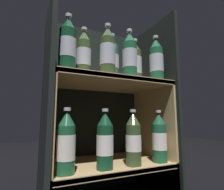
{
  "coord_description": "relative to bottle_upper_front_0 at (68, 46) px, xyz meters",
  "views": [
    {
      "loc": [
        -0.37,
        -0.67,
        0.41
      ],
      "look_at": [
        0.0,
        0.13,
        0.54
      ],
      "focal_mm": 28.0,
      "sensor_mm": 36.0,
      "label": 1
    }
  ],
  "objects": [
    {
      "name": "bottle_upper_front_0",
      "position": [
        0.0,
        0.0,
        0.0
      ],
      "size": [
        0.08,
        0.08,
        0.26
      ],
      "color": "#144228",
      "rests_on": "shelf_upper"
    },
    {
      "name": "bottle_upper_front_3",
      "position": [
        0.48,
        -0.0,
        -0.0
      ],
      "size": [
        0.08,
        0.08,
        0.26
      ],
      "color": "#1E5638",
      "rests_on": "shelf_upper"
    },
    {
      "name": "shelf_lower",
      "position": [
        0.25,
        0.12,
        -0.57
      ],
      "size": [
        0.6,
        0.38,
        0.2
      ],
      "color": "tan",
      "rests_on": "ground_plane"
    },
    {
      "name": "fridge_side_right",
      "position": [
        0.56,
        0.13,
        -0.23
      ],
      "size": [
        0.02,
        0.42,
        1.01
      ],
      "primitive_type": "cube",
      "color": "black",
      "rests_on": "ground_plane"
    },
    {
      "name": "fridge_back_wall",
      "position": [
        0.25,
        0.33,
        -0.23
      ],
      "size": [
        0.64,
        0.02,
        1.01
      ],
      "primitive_type": "cube",
      "color": "black",
      "rests_on": "ground_plane"
    },
    {
      "name": "bottle_upper_front_2",
      "position": [
        0.31,
        -0.0,
        -0.0
      ],
      "size": [
        0.08,
        0.08,
        0.26
      ],
      "color": "#1E5638",
      "rests_on": "shelf_upper"
    },
    {
      "name": "bottle_lower_front_3",
      "position": [
        0.48,
        -0.0,
        -0.42
      ],
      "size": [
        0.08,
        0.08,
        0.26
      ],
      "color": "#1E5638",
      "rests_on": "shelf_lower"
    },
    {
      "name": "bottle_upper_front_1",
      "position": [
        0.19,
        0.0,
        -0.0
      ],
      "size": [
        0.08,
        0.08,
        0.26
      ],
      "color": "#384C28",
      "rests_on": "shelf_upper"
    },
    {
      "name": "bottle_lower_front_0",
      "position": [
        0.01,
        -0.0,
        -0.42
      ],
      "size": [
        0.08,
        0.08,
        0.26
      ],
      "color": "#1E5638",
      "rests_on": "shelf_lower"
    },
    {
      "name": "shelf_upper",
      "position": [
        0.25,
        0.12,
        -0.3
      ],
      "size": [
        0.6,
        0.38,
        0.62
      ],
      "color": "tan",
      "rests_on": "ground_plane"
    },
    {
      "name": "bottle_upper_back_2",
      "position": [
        0.4,
        0.08,
        -0.0
      ],
      "size": [
        0.08,
        0.08,
        0.26
      ],
      "color": "#384C28",
      "rests_on": "shelf_upper"
    },
    {
      "name": "bottle_upper_back_1",
      "position": [
        0.25,
        0.08,
        0.0
      ],
      "size": [
        0.08,
        0.08,
        0.26
      ],
      "color": "#285B42",
      "rests_on": "shelf_upper"
    },
    {
      "name": "bottle_lower_front_2",
      "position": [
        0.33,
        0.0,
        -0.41
      ],
      "size": [
        0.08,
        0.08,
        0.26
      ],
      "color": "#384C28",
      "rests_on": "shelf_lower"
    },
    {
      "name": "bottle_upper_back_0",
      "position": [
        0.1,
        0.08,
        -0.0
      ],
      "size": [
        0.08,
        0.08,
        0.26
      ],
      "color": "#384C28",
      "rests_on": "shelf_upper"
    },
    {
      "name": "bottle_lower_front_1",
      "position": [
        0.18,
        -0.0,
        -0.42
      ],
      "size": [
        0.08,
        0.08,
        0.26
      ],
      "color": "#144228",
      "rests_on": "shelf_lower"
    },
    {
      "name": "fridge_side_left",
      "position": [
        -0.07,
        0.13,
        -0.23
      ],
      "size": [
        0.02,
        0.42,
        1.01
      ],
      "primitive_type": "cube",
      "color": "black",
      "rests_on": "ground_plane"
    }
  ]
}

